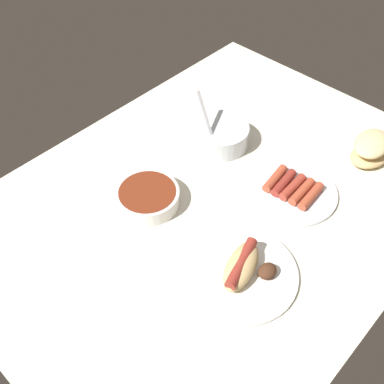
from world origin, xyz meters
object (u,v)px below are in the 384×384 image
plate_hotdog_assembled (242,270)px  bread_stack (371,149)px  plate_sausages (292,190)px  bowl_coleslaw (220,134)px  bowl_chili (148,197)px

plate_hotdog_assembled → bread_stack: 51.32cm
plate_sausages → plate_hotdog_assembled: bearing=12.4°
bowl_coleslaw → plate_hotdog_assembled: bearing=47.3°
plate_hotdog_assembled → bread_stack: bread_stack is taller
plate_hotdog_assembled → bread_stack: (-51.25, 1.77, 1.89)cm
bowl_chili → plate_sausages: bearing=138.7°
plate_hotdog_assembled → plate_sausages: plate_hotdog_assembled is taller
plate_hotdog_assembled → bowl_coleslaw: bearing=-132.7°
plate_hotdog_assembled → bread_stack: bearing=178.0°
plate_hotdog_assembled → plate_sausages: size_ratio=1.11×
bowl_coleslaw → bowl_chili: bearing=3.5°
plate_hotdog_assembled → bowl_chili: 29.57cm
bowl_chili → plate_hotdog_assembled: bearing=89.3°
plate_sausages → bowl_coleslaw: bearing=-93.9°
bowl_coleslaw → bread_stack: 39.90cm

